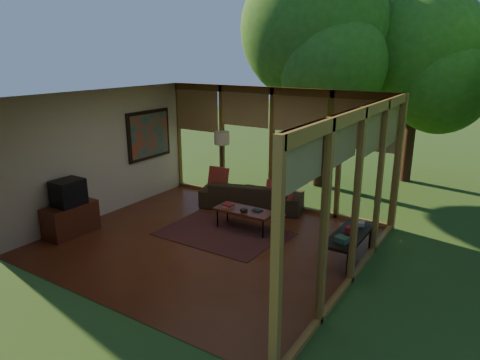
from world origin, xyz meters
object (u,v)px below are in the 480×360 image
Objects in this scene: media_cabinet at (71,219)px; coffee_table at (244,211)px; television at (68,193)px; sofa at (247,195)px; side_console at (346,235)px; floor_lamp at (222,142)px.

media_cabinet is 3.40m from coffee_table.
media_cabinet is at bearing 180.00° from television.
sofa is at bearing 56.12° from television.
media_cabinet reaches higher than side_console.
sofa is 3.75× the size of television.
side_console is at bearing -2.44° from coffee_table.
coffee_table is 2.11m from side_console.
coffee_table is at bearing 35.64° from media_cabinet.
side_console is at bearing -21.95° from floor_lamp.
television is 3.61m from floor_lamp.
floor_lamp is at bearing 68.79° from media_cabinet.
side_console is at bearing 21.19° from media_cabinet.
coffee_table is at bearing 35.84° from television.
floor_lamp is (1.27, 3.33, 0.56)m from television.
side_console is (2.76, -1.23, 0.11)m from sofa.
floor_lamp reaches higher than coffee_table.
sofa is 3.79m from television.
television is 5.22m from side_console.
sofa is 1.47× the size of side_console.
media_cabinet is 0.61× the size of floor_lamp.
coffee_table is 0.86× the size of side_console.
sofa is at bearing 155.97° from side_console.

